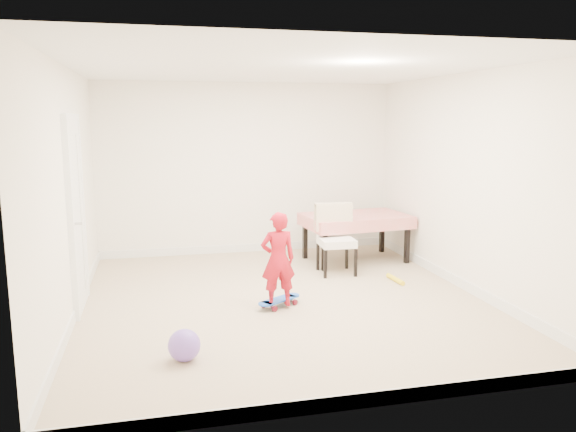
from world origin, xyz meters
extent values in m
plane|color=tan|center=(0.00, 0.00, 0.00)|extent=(5.00, 5.00, 0.00)
cube|color=white|center=(0.00, 0.00, 2.58)|extent=(4.50, 5.00, 0.04)
cube|color=white|center=(0.00, 2.48, 1.30)|extent=(4.50, 0.04, 2.60)
cube|color=white|center=(0.00, -2.48, 1.30)|extent=(4.50, 0.04, 2.60)
cube|color=white|center=(-2.23, 0.00, 1.30)|extent=(0.04, 5.00, 2.60)
cube|color=white|center=(2.23, 0.00, 1.30)|extent=(0.04, 5.00, 2.60)
cube|color=white|center=(-2.22, 0.30, 1.02)|extent=(0.11, 0.94, 2.11)
cube|color=white|center=(0.00, 2.49, 0.06)|extent=(4.50, 0.02, 0.12)
cube|color=white|center=(0.00, -2.49, 0.06)|extent=(4.50, 0.02, 0.12)
cube|color=white|center=(-2.24, 0.00, 0.06)|extent=(0.02, 5.00, 0.12)
cube|color=white|center=(2.24, 0.00, 0.06)|extent=(0.02, 5.00, 0.12)
imported|color=red|center=(-0.12, -0.25, 0.52)|extent=(0.39, 0.26, 1.04)
sphere|color=#7854CA|center=(-1.19, -1.38, 0.14)|extent=(0.28, 0.28, 0.28)
cylinder|color=yellow|center=(1.57, 0.43, 0.03)|extent=(0.09, 0.40, 0.06)
camera|label=1|loc=(-1.36, -6.02, 2.06)|focal=35.00mm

